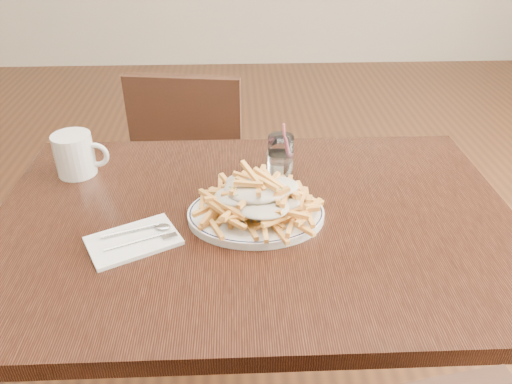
{
  "coord_description": "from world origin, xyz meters",
  "views": [
    {
      "loc": [
        -0.04,
        -0.94,
        1.4
      ],
      "look_at": [
        0.0,
        -0.01,
        0.82
      ],
      "focal_mm": 35.0,
      "sensor_mm": 36.0,
      "label": 1
    }
  ],
  "objects_px": {
    "chair_far": "(194,161)",
    "table": "(255,243)",
    "loaded_fries": "(256,195)",
    "fries_plate": "(256,214)",
    "water_glass": "(280,158)",
    "coffee_mug": "(76,154)"
  },
  "relations": [
    {
      "from": "fries_plate",
      "to": "table",
      "type": "bearing_deg",
      "value": 96.67
    },
    {
      "from": "chair_far",
      "to": "loaded_fries",
      "type": "relative_size",
      "value": 2.97
    },
    {
      "from": "table",
      "to": "water_glass",
      "type": "bearing_deg",
      "value": 69.4
    },
    {
      "from": "fries_plate",
      "to": "water_glass",
      "type": "height_order",
      "value": "water_glass"
    },
    {
      "from": "table",
      "to": "chair_far",
      "type": "distance_m",
      "value": 0.81
    },
    {
      "from": "table",
      "to": "fries_plate",
      "type": "xyz_separation_m",
      "value": [
        0.0,
        -0.01,
        0.09
      ]
    },
    {
      "from": "chair_far",
      "to": "fries_plate",
      "type": "relative_size",
      "value": 2.6
    },
    {
      "from": "chair_far",
      "to": "loaded_fries",
      "type": "bearing_deg",
      "value": -74.86
    },
    {
      "from": "loaded_fries",
      "to": "table",
      "type": "bearing_deg",
      "value": 96.67
    },
    {
      "from": "table",
      "to": "chair_far",
      "type": "xyz_separation_m",
      "value": [
        -0.21,
        0.76,
        -0.19
      ]
    },
    {
      "from": "table",
      "to": "loaded_fries",
      "type": "height_order",
      "value": "loaded_fries"
    },
    {
      "from": "chair_far",
      "to": "loaded_fries",
      "type": "height_order",
      "value": "chair_far"
    },
    {
      "from": "fries_plate",
      "to": "coffee_mug",
      "type": "relative_size",
      "value": 2.34
    },
    {
      "from": "water_glass",
      "to": "coffee_mug",
      "type": "distance_m",
      "value": 0.53
    },
    {
      "from": "fries_plate",
      "to": "water_glass",
      "type": "relative_size",
      "value": 2.26
    },
    {
      "from": "chair_far",
      "to": "loaded_fries",
      "type": "distance_m",
      "value": 0.86
    },
    {
      "from": "loaded_fries",
      "to": "coffee_mug",
      "type": "relative_size",
      "value": 2.06
    },
    {
      "from": "fries_plate",
      "to": "water_glass",
      "type": "distance_m",
      "value": 0.22
    },
    {
      "from": "chair_far",
      "to": "water_glass",
      "type": "xyz_separation_m",
      "value": [
        0.28,
        -0.57,
        0.31
      ]
    },
    {
      "from": "chair_far",
      "to": "water_glass",
      "type": "bearing_deg",
      "value": -63.76
    },
    {
      "from": "chair_far",
      "to": "table",
      "type": "bearing_deg",
      "value": -74.77
    },
    {
      "from": "coffee_mug",
      "to": "loaded_fries",
      "type": "bearing_deg",
      "value": -26.29
    }
  ]
}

